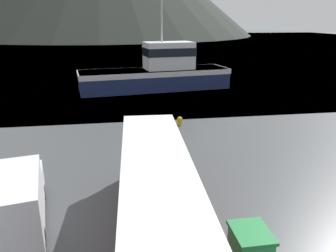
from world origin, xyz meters
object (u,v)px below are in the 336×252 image
delivery_van (14,199)px  storage_bin (250,246)px  tour_bus (157,195)px  fishing_boat (158,72)px  small_boat (209,70)px

delivery_van → storage_bin: 9.01m
tour_bus → fishing_boat: bearing=85.3°
small_boat → tour_bus: bearing=-94.4°
storage_bin → tour_bus: bearing=150.7°
tour_bus → fishing_boat: size_ratio=0.60×
storage_bin → fishing_boat: bearing=88.8°
delivery_van → small_boat: bearing=52.8°
tour_bus → delivery_van: size_ratio=1.84×
storage_bin → small_boat: storage_bin is taller
small_boat → fishing_boat: bearing=-115.7°
fishing_boat → storage_bin: fishing_boat is taller
storage_bin → small_boat: (10.09, 41.06, -0.23)m
fishing_boat → storage_bin: bearing=170.4°
fishing_boat → storage_bin: size_ratio=12.07×
fishing_boat → small_boat: fishing_boat is taller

